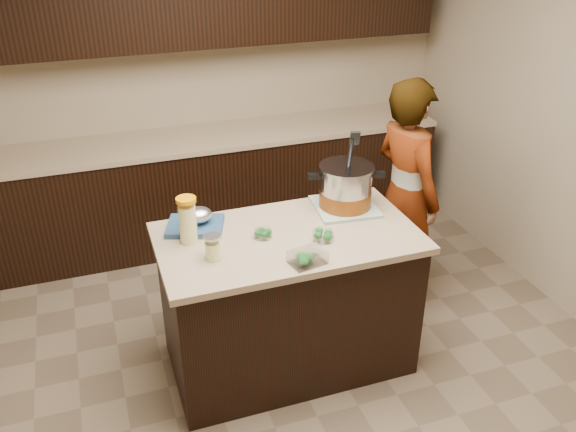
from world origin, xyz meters
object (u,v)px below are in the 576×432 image
object	(u,v)px
stock_pot	(346,189)
person	(405,195)
lemonade_pitcher	(188,222)
island	(288,300)

from	to	relation	value
stock_pot	person	distance (m)	0.63
stock_pot	lemonade_pitcher	xyz separation A→B (m)	(-0.97, -0.08, -0.01)
island	stock_pot	distance (m)	0.75
lemonade_pitcher	person	distance (m)	1.56
island	lemonade_pitcher	bearing A→B (deg)	168.23
stock_pot	person	bearing A→B (deg)	37.44
stock_pot	lemonade_pitcher	world-z (taller)	stock_pot
stock_pot	person	world-z (taller)	person
island	lemonade_pitcher	distance (m)	0.79
person	stock_pot	bearing A→B (deg)	101.93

